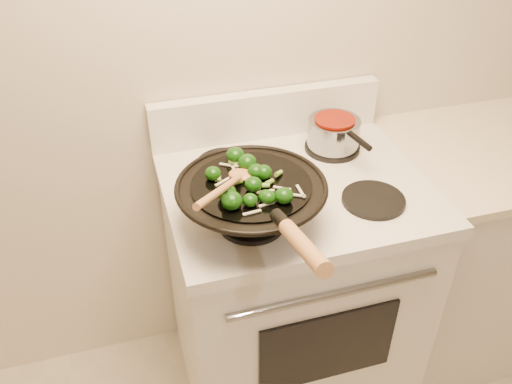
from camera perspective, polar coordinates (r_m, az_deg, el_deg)
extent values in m
plane|color=beige|center=(1.74, 2.51, 17.63)|extent=(3.50, 0.00, 3.50)
cube|color=white|center=(1.94, 3.58, -10.78)|extent=(0.76, 0.64, 0.88)
cube|color=white|center=(1.63, 4.17, 0.38)|extent=(0.78, 0.66, 0.04)
cube|color=white|center=(1.82, 1.10, 8.22)|extent=(0.78, 0.05, 0.16)
cylinder|color=gray|center=(1.48, 8.33, -10.58)|extent=(0.60, 0.02, 0.02)
cube|color=black|center=(1.66, 7.56, -15.95)|extent=(0.42, 0.01, 0.28)
cylinder|color=black|center=(1.46, -0.47, -3.20)|extent=(0.18, 0.18, 0.01)
cylinder|color=black|center=(1.57, 12.25, -0.81)|extent=(0.18, 0.18, 0.01)
cylinder|color=black|center=(1.69, -3.26, 2.96)|extent=(0.18, 0.18, 0.01)
cylinder|color=black|center=(1.79, 8.02, 4.69)|extent=(0.18, 0.18, 0.01)
cube|color=white|center=(2.27, 21.84, -5.59)|extent=(0.83, 0.60, 0.88)
cube|color=#ECE2C4|center=(2.02, 24.67, 4.22)|extent=(0.85, 0.62, 0.03)
torus|color=black|center=(1.38, -0.50, 0.64)|extent=(0.39, 0.39, 0.01)
cylinder|color=black|center=(1.38, -0.50, 0.74)|extent=(0.31, 0.31, 0.01)
cylinder|color=black|center=(1.18, 2.62, -2.95)|extent=(0.03, 0.07, 0.05)
cylinder|color=#AB7443|center=(1.07, 5.07, -5.75)|extent=(0.04, 0.21, 0.09)
ellipsoid|color=#0F3908|center=(1.29, -2.57, -0.91)|extent=(0.05, 0.05, 0.04)
cylinder|color=#4B8931|center=(1.30, -1.89, -1.32)|extent=(0.02, 0.02, 0.01)
ellipsoid|color=#0F3908|center=(1.46, -2.20, 3.89)|extent=(0.05, 0.05, 0.04)
ellipsoid|color=#0F3908|center=(1.40, -0.01, 2.20)|extent=(0.04, 0.04, 0.04)
ellipsoid|color=#0F3908|center=(1.40, -4.56, 1.96)|extent=(0.04, 0.04, 0.04)
cylinder|color=#4B8931|center=(1.40, -4.03, 1.67)|extent=(0.02, 0.01, 0.02)
ellipsoid|color=#0F3908|center=(1.30, -0.63, -0.85)|extent=(0.04, 0.04, 0.03)
ellipsoid|color=#0F3908|center=(1.31, 1.06, -0.46)|extent=(0.04, 0.04, 0.03)
ellipsoid|color=#0F3908|center=(1.31, 1.32, -0.55)|extent=(0.04, 0.04, 0.03)
cylinder|color=#4B8931|center=(1.32, 1.80, -0.80)|extent=(0.02, 0.02, 0.01)
ellipsoid|color=#0F3908|center=(1.31, 2.97, -0.38)|extent=(0.05, 0.05, 0.04)
ellipsoid|color=#0F3908|center=(1.32, -3.08, -0.10)|extent=(0.05, 0.05, 0.04)
ellipsoid|color=#0F3908|center=(1.43, -0.92, 3.14)|extent=(0.05, 0.05, 0.04)
cylinder|color=#4B8931|center=(1.44, -0.33, 2.75)|extent=(0.02, 0.01, 0.02)
ellipsoid|color=#0F3908|center=(1.40, 0.83, 2.10)|extent=(0.04, 0.04, 0.04)
ellipsoid|color=#0F3908|center=(1.35, -0.28, 0.80)|extent=(0.04, 0.04, 0.04)
cube|color=beige|center=(1.35, 1.10, 0.09)|extent=(0.04, 0.01, 0.00)
cube|color=beige|center=(1.34, 4.40, -0.35)|extent=(0.04, 0.03, 0.00)
cube|color=beige|center=(1.44, -2.41, 2.53)|extent=(0.01, 0.04, 0.00)
cube|color=beige|center=(1.41, -4.37, 1.69)|extent=(0.01, 0.05, 0.00)
cube|color=beige|center=(1.28, -0.42, -2.18)|extent=(0.05, 0.01, 0.00)
cube|color=beige|center=(1.45, -2.84, 2.82)|extent=(0.05, 0.04, 0.00)
cube|color=beige|center=(1.32, -2.96, -1.04)|extent=(0.02, 0.04, 0.00)
cube|color=beige|center=(1.31, 1.12, -1.29)|extent=(0.04, 0.01, 0.00)
cube|color=beige|center=(1.36, 2.77, 0.40)|extent=(0.04, 0.03, 0.00)
cube|color=beige|center=(1.35, 4.71, 0.07)|extent=(0.01, 0.05, 0.00)
cube|color=beige|center=(1.39, -3.53, 1.08)|extent=(0.05, 0.03, 0.00)
cylinder|color=#6B9F33|center=(1.36, 0.86, 0.70)|extent=(0.03, 0.02, 0.01)
cylinder|color=#6B9F33|center=(1.39, -3.93, 1.49)|extent=(0.03, 0.01, 0.02)
cylinder|color=#6B9F33|center=(1.40, -1.77, 1.76)|extent=(0.02, 0.03, 0.01)
cylinder|color=#6B9F33|center=(1.37, 1.44, 1.05)|extent=(0.03, 0.02, 0.01)
cylinder|color=#6B9F33|center=(1.45, -1.01, 3.20)|extent=(0.02, 0.02, 0.02)
cylinder|color=#6B9F33|center=(1.41, 2.39, 1.97)|extent=(0.03, 0.02, 0.01)
cylinder|color=#6B9F33|center=(1.38, -1.78, 1.11)|extent=(0.02, 0.03, 0.02)
cylinder|color=#6B9F33|center=(1.45, -2.40, 3.10)|extent=(0.02, 0.03, 0.02)
cylinder|color=#6B9F33|center=(1.41, 0.76, 2.01)|extent=(0.02, 0.03, 0.02)
sphere|color=#F3E7AB|center=(1.44, -2.09, 2.74)|extent=(0.01, 0.01, 0.01)
sphere|color=#F3E7AB|center=(1.33, -0.58, -0.43)|extent=(0.01, 0.01, 0.01)
sphere|color=#F3E7AB|center=(1.43, -0.81, 2.39)|extent=(0.01, 0.01, 0.01)
sphere|color=#F3E7AB|center=(1.35, 0.18, -0.02)|extent=(0.01, 0.01, 0.01)
ellipsoid|color=#AB7443|center=(1.40, -1.54, 1.83)|extent=(0.09, 0.08, 0.02)
cylinder|color=#AB7443|center=(1.26, -3.75, 0.19)|extent=(0.17, 0.24, 0.11)
cylinder|color=gray|center=(1.77, 8.17, 6.17)|extent=(0.17, 0.17, 0.09)
cylinder|color=maroon|center=(1.74, 8.30, 7.58)|extent=(0.13, 0.13, 0.01)
cylinder|color=black|center=(1.65, 10.85, 5.32)|extent=(0.04, 0.10, 0.02)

